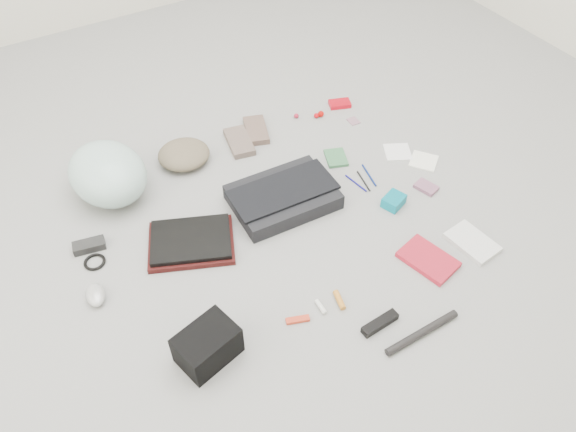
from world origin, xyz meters
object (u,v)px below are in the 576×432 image
messenger_bag (283,197)px  laptop (191,240)px  bike_helmet (108,174)px  camera_bag (207,345)px  accordion_wallet (394,201)px  book_red (428,259)px

messenger_bag → laptop: (-0.42, -0.02, -0.00)m
bike_helmet → camera_bag: bearing=-99.2°
accordion_wallet → book_red: bearing=-124.0°
laptop → camera_bag: 0.49m
messenger_bag → camera_bag: bearing=-136.8°
accordion_wallet → bike_helmet: bearing=125.4°
messenger_bag → accordion_wallet: messenger_bag is taller
laptop → book_red: size_ratio=1.47×
book_red → accordion_wallet: 0.31m
camera_bag → book_red: 0.88m
book_red → bike_helmet: bearing=119.0°
laptop → camera_bag: bearing=-84.3°
messenger_bag → book_red: (0.31, -0.55, -0.02)m
bike_helmet → accordion_wallet: size_ratio=4.15×
messenger_bag → camera_bag: 0.74m
bike_helmet → accordion_wallet: (0.97, -0.66, -0.09)m
bike_helmet → book_red: (0.90, -0.96, -0.10)m
bike_helmet → book_red: size_ratio=1.80×
book_red → camera_bag: bearing=161.9°
laptop → accordion_wallet: (0.81, -0.22, -0.01)m
book_red → accordion_wallet: size_ratio=2.30×
laptop → book_red: (0.73, -0.53, -0.02)m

